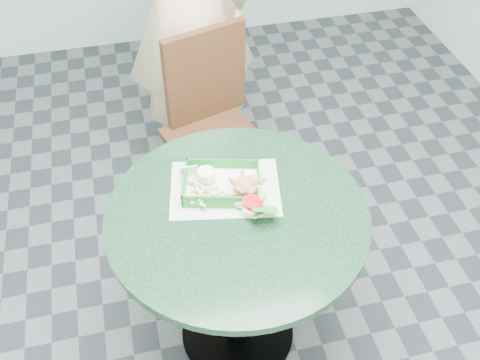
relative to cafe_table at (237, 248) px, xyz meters
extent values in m
cube|color=#303335|center=(0.00, 0.00, -0.58)|extent=(4.00, 5.00, 0.02)
cylinder|color=black|center=(0.00, 0.00, -0.57)|extent=(0.47, 0.47, 0.02)
cylinder|color=black|center=(0.00, 0.00, -0.20)|extent=(0.09, 0.09, 0.70)
cylinder|color=#34493A|center=(0.00, 0.00, 0.15)|extent=(0.89, 0.89, 0.03)
cube|color=#3D1E11|center=(0.07, 0.74, -0.13)|extent=(0.40, 0.40, 0.04)
cube|color=#3D1E11|center=(0.07, 0.92, 0.12)|extent=(0.40, 0.04, 0.46)
cube|color=#3D1E11|center=(-0.10, 0.57, -0.37)|extent=(0.04, 0.04, 0.43)
cube|color=#3D1E11|center=(0.24, 0.57, -0.37)|extent=(0.04, 0.04, 0.43)
cube|color=#3D1E11|center=(-0.10, 0.91, -0.37)|extent=(0.04, 0.04, 0.43)
cube|color=#3D1E11|center=(0.24, 0.91, -0.37)|extent=(0.04, 0.04, 0.43)
cube|color=silver|center=(-0.02, 0.12, 0.17)|extent=(0.42, 0.35, 0.00)
cube|color=#166E19|center=(-0.03, 0.12, 0.18)|extent=(0.26, 0.19, 0.01)
cube|color=white|center=(-0.03, 0.12, 0.18)|extent=(0.25, 0.18, 0.00)
cube|color=#166E19|center=(-0.03, 0.21, 0.20)|extent=(0.26, 0.01, 0.04)
cube|color=#166E19|center=(-0.03, 0.03, 0.20)|extent=(0.26, 0.01, 0.04)
cube|color=#166E19|center=(0.10, 0.12, 0.20)|extent=(0.01, 0.19, 0.04)
cube|color=#166E19|center=(-0.15, 0.12, 0.20)|extent=(0.01, 0.19, 0.04)
cylinder|color=tan|center=(0.06, 0.08, 0.20)|extent=(0.13, 0.13, 0.02)
cylinder|color=white|center=(-0.08, 0.14, 0.22)|extent=(0.06, 0.06, 0.03)
cylinder|color=white|center=(-0.08, 0.14, 0.24)|extent=(0.05, 0.05, 0.00)
cylinder|color=white|center=(0.08, 0.01, 0.20)|extent=(0.07, 0.07, 0.02)
torus|color=#F4E8C9|center=(0.08, 0.01, 0.21)|extent=(0.07, 0.07, 0.01)
cylinder|color=red|center=(0.08, 0.01, 0.22)|extent=(0.06, 0.06, 0.01)
camera|label=1|loc=(-0.28, -1.22, 1.58)|focal=42.00mm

